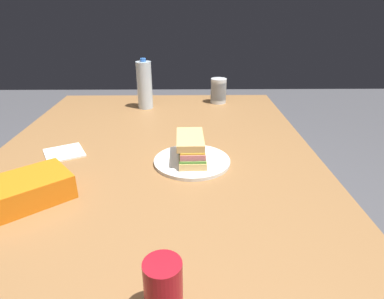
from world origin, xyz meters
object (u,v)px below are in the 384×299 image
(paper_plate, at_px, (192,161))
(water_bottle_tall, at_px, (145,85))
(chip_bag, at_px, (25,190))
(dining_table, at_px, (153,183))
(soda_can_red, at_px, (163,291))
(sandwich, at_px, (191,148))
(plastic_cup_stack, at_px, (218,91))

(paper_plate, distance_m, water_bottle_tall, 0.69)
(paper_plate, bearing_deg, chip_bag, 116.37)
(dining_table, relative_size, chip_bag, 7.74)
(dining_table, xyz_separation_m, paper_plate, (0.01, -0.14, 0.08))
(dining_table, bearing_deg, chip_bag, 124.17)
(soda_can_red, bearing_deg, chip_bag, 47.65)
(sandwich, relative_size, chip_bag, 0.80)
(plastic_cup_stack, bearing_deg, water_bottle_tall, 102.98)
(sandwich, relative_size, water_bottle_tall, 0.73)
(paper_plate, relative_size, soda_can_red, 2.14)
(soda_can_red, xyz_separation_m, water_bottle_tall, (1.23, 0.18, 0.06))
(sandwich, height_order, soda_can_red, soda_can_red)
(sandwich, height_order, plastic_cup_stack, plastic_cup_stack)
(soda_can_red, relative_size, chip_bag, 0.53)
(paper_plate, xyz_separation_m, soda_can_red, (-0.60, 0.06, 0.05))
(chip_bag, height_order, plastic_cup_stack, plastic_cup_stack)
(water_bottle_tall, bearing_deg, paper_plate, -159.98)
(chip_bag, relative_size, plastic_cup_stack, 1.76)
(chip_bag, bearing_deg, sandwich, 167.25)
(dining_table, distance_m, water_bottle_tall, 0.68)
(dining_table, height_order, chip_bag, chip_bag)
(chip_bag, distance_m, water_bottle_tall, 0.90)
(paper_plate, bearing_deg, sandwich, 27.87)
(paper_plate, distance_m, sandwich, 0.05)
(chip_bag, xyz_separation_m, water_bottle_tall, (0.87, -0.23, 0.08))
(soda_can_red, bearing_deg, dining_table, 7.76)
(dining_table, relative_size, paper_plate, 6.83)
(soda_can_red, xyz_separation_m, plastic_cup_stack, (1.32, -0.21, 0.00))
(paper_plate, relative_size, water_bottle_tall, 1.04)
(sandwich, height_order, water_bottle_tall, water_bottle_tall)
(dining_table, xyz_separation_m, chip_bag, (-0.22, 0.32, 0.11))
(chip_bag, distance_m, plastic_cup_stack, 1.13)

